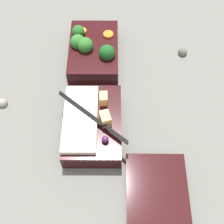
% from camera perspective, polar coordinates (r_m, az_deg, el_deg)
% --- Properties ---
extents(ground_plane, '(3.00, 3.00, 0.00)m').
position_cam_1_polar(ground_plane, '(0.82, -3.11, 4.03)').
color(ground_plane, slate).
extents(bento_tray_vegetable, '(0.20, 0.13, 0.08)m').
position_cam_1_polar(bento_tray_vegetable, '(0.87, -3.50, 11.20)').
color(bento_tray_vegetable, black).
rests_on(bento_tray_vegetable, ground_plane).
extents(bento_tray_rice, '(0.20, 0.17, 0.08)m').
position_cam_1_polar(bento_tray_rice, '(0.73, -3.68, -2.16)').
color(bento_tray_rice, black).
rests_on(bento_tray_rice, ground_plane).
extents(bento_lid, '(0.20, 0.13, 0.02)m').
position_cam_1_polar(bento_lid, '(0.68, 8.28, -15.37)').
color(bento_lid, black).
rests_on(bento_lid, ground_plane).
extents(pebble_0, '(0.02, 0.02, 0.02)m').
position_cam_1_polar(pebble_0, '(0.83, -19.37, 1.54)').
color(pebble_0, gray).
rests_on(pebble_0, ground_plane).
extents(pebble_1, '(0.02, 0.02, 0.02)m').
position_cam_1_polar(pebble_1, '(0.91, 12.77, 10.60)').
color(pebble_1, '#595651').
rests_on(pebble_1, ground_plane).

